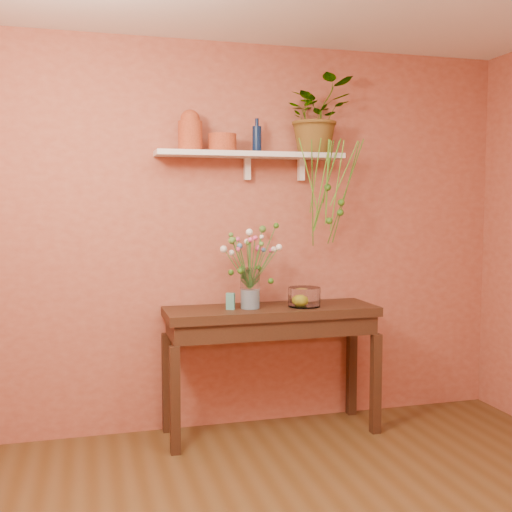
# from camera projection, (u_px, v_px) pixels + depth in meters

# --- Properties ---
(room) EXTENTS (4.04, 4.04, 2.70)m
(room) POSITION_uv_depth(u_px,v_px,m) (358.00, 262.00, 2.48)
(room) COLOR #52381D
(room) RESTS_ON ground
(sideboard) EXTENTS (1.45, 0.47, 0.88)m
(sideboard) POSITION_uv_depth(u_px,v_px,m) (271.00, 325.00, 4.25)
(sideboard) COLOR #3D2514
(sideboard) RESTS_ON ground
(wall_shelf) EXTENTS (1.30, 0.24, 0.19)m
(wall_shelf) POSITION_uv_depth(u_px,v_px,m) (252.00, 156.00, 4.26)
(wall_shelf) COLOR white
(wall_shelf) RESTS_ON room
(terracotta_jug) EXTENTS (0.19, 0.19, 0.27)m
(terracotta_jug) POSITION_uv_depth(u_px,v_px,m) (190.00, 131.00, 4.11)
(terracotta_jug) COLOR #B94727
(terracotta_jug) RESTS_ON wall_shelf
(terracotta_pot) EXTENTS (0.23, 0.23, 0.11)m
(terracotta_pot) POSITION_uv_depth(u_px,v_px,m) (222.00, 143.00, 4.16)
(terracotta_pot) COLOR #B94727
(terracotta_pot) RESTS_ON wall_shelf
(blue_bottle) EXTENTS (0.08, 0.08, 0.23)m
(blue_bottle) POSITION_uv_depth(u_px,v_px,m) (257.00, 139.00, 4.27)
(blue_bottle) COLOR #0B1A3A
(blue_bottle) RESTS_ON wall_shelf
(spider_plant) EXTENTS (0.54, 0.49, 0.53)m
(spider_plant) POSITION_uv_depth(u_px,v_px,m) (316.00, 116.00, 4.37)
(spider_plant) COLOR #306218
(spider_plant) RESTS_ON wall_shelf
(plant_fronds) EXTENTS (0.49, 0.28, 0.73)m
(plant_fronds) POSITION_uv_depth(u_px,v_px,m) (331.00, 194.00, 4.28)
(plant_fronds) COLOR #306218
(plant_fronds) RESTS_ON wall_shelf
(glass_vase) EXTENTS (0.13, 0.13, 0.27)m
(glass_vase) POSITION_uv_depth(u_px,v_px,m) (250.00, 291.00, 4.18)
(glass_vase) COLOR white
(glass_vase) RESTS_ON sideboard
(bouquet) EXTENTS (0.39, 0.43, 0.45)m
(bouquet) POSITION_uv_depth(u_px,v_px,m) (250.00, 251.00, 4.18)
(bouquet) COLOR #386B28
(bouquet) RESTS_ON glass_vase
(glass_bowl) EXTENTS (0.22, 0.22, 0.13)m
(glass_bowl) POSITION_uv_depth(u_px,v_px,m) (304.00, 298.00, 4.26)
(glass_bowl) COLOR white
(glass_bowl) RESTS_ON sideboard
(lemon) EXTENTS (0.08, 0.08, 0.08)m
(lemon) POSITION_uv_depth(u_px,v_px,m) (301.00, 300.00, 4.25)
(lemon) COLOR yellow
(lemon) RESTS_ON glass_bowl
(carton) EXTENTS (0.07, 0.06, 0.11)m
(carton) POSITION_uv_depth(u_px,v_px,m) (231.00, 301.00, 4.14)
(carton) COLOR #2F688B
(carton) RESTS_ON sideboard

